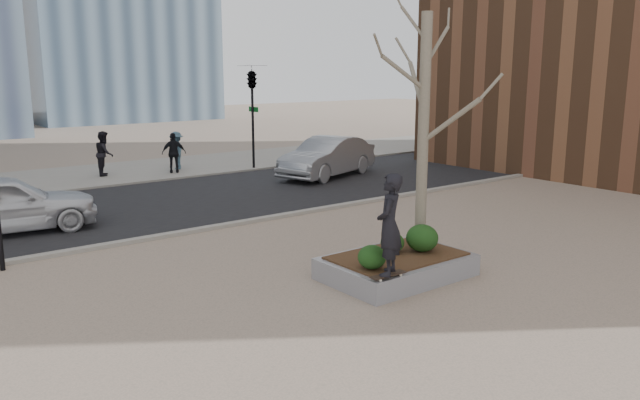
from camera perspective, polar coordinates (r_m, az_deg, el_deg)
ground at (r=12.74m, az=3.76°, el=-7.93°), size 120.00×120.00×0.00m
street at (r=21.01m, az=-14.57°, el=-0.34°), size 60.00×8.00×0.02m
far_sidewalk at (r=27.50m, az=-20.37°, el=2.11°), size 60.00×6.00×0.02m
planter at (r=13.32m, az=7.02°, el=-6.08°), size 3.00×2.00×0.45m
planter_mulch at (r=13.25m, az=7.04°, el=-5.08°), size 2.70×1.70×0.04m
sycamore_tree at (r=13.62m, az=9.54°, el=9.51°), size 2.80×2.80×6.60m
shrub_left at (r=12.22m, az=4.77°, el=-5.22°), size 0.56×0.56×0.47m
shrub_middle at (r=13.34m, az=6.64°, el=-3.89°), size 0.51×0.51×0.43m
shrub_right at (r=13.50m, az=9.32°, el=-3.45°), size 0.69×0.69×0.58m
skateboard at (r=11.91m, az=6.24°, el=-6.92°), size 0.78×0.22×0.08m
skateboarder at (r=11.63m, az=6.35°, el=-2.25°), size 0.84×0.79×1.92m
police_car at (r=18.56m, az=-26.93°, el=-0.31°), size 4.86×2.45×1.59m
car_silver at (r=25.41m, az=0.68°, el=3.95°), size 5.15×3.12×1.60m
car_third at (r=32.41m, az=14.73°, el=5.15°), size 5.34×3.04×1.46m
pedestrian_a at (r=27.12m, az=-19.11°, el=4.05°), size 0.98×1.09×1.82m
pedestrian_b at (r=28.00m, az=-12.98°, el=4.44°), size 0.83×1.17×1.65m
pedestrian_c at (r=27.01m, az=-13.21°, el=4.21°), size 1.07×0.78×1.69m
traffic_light_far at (r=27.73m, az=-6.17°, el=7.52°), size 0.60×2.48×4.50m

